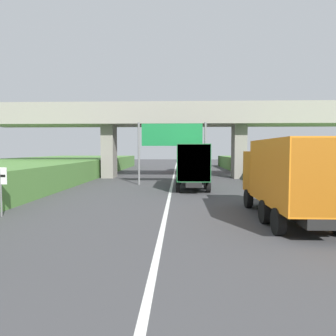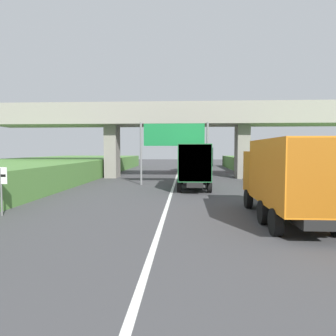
{
  "view_description": "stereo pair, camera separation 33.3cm",
  "coord_description": "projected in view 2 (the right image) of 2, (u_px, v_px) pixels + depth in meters",
  "views": [
    {
      "loc": [
        0.64,
        2.39,
        3.01
      ],
      "look_at": [
        0.0,
        19.26,
        2.0
      ],
      "focal_mm": 32.24,
      "sensor_mm": 36.0,
      "label": 1
    },
    {
      "loc": [
        0.97,
        2.4,
        3.01
      ],
      "look_at": [
        0.0,
        19.26,
        2.0
      ],
      "focal_mm": 32.24,
      "sensor_mm": 36.0,
      "label": 2
    }
  ],
  "objects": [
    {
      "name": "overpass_bridge",
      "position": [
        176.0,
        123.0,
        32.38
      ],
      "size": [
        40.0,
        4.8,
        7.86
      ],
      "color": "gray",
      "rests_on": "ground"
    },
    {
      "name": "construction_barrel_2",
      "position": [
        335.0,
        217.0,
        11.44
      ],
      "size": [
        0.57,
        0.57,
        0.9
      ],
      "color": "orange",
      "rests_on": "ground"
    },
    {
      "name": "truck_black",
      "position": [
        205.0,
        156.0,
        58.16
      ],
      "size": [
        2.44,
        7.3,
        3.44
      ],
      "color": "black",
      "rests_on": "ground"
    },
    {
      "name": "lane_centre_stripe",
      "position": [
        174.0,
        185.0,
        25.76
      ],
      "size": [
        0.2,
        96.03,
        0.01
      ],
      "primitive_type": "cube",
      "color": "white",
      "rests_on": "ground"
    },
    {
      "name": "truck_green",
      "position": [
        194.0,
        164.0,
        23.52
      ],
      "size": [
        2.44,
        7.3,
        3.44
      ],
      "color": "black",
      "rests_on": "ground"
    },
    {
      "name": "truck_orange",
      "position": [
        286.0,
        176.0,
        12.69
      ],
      "size": [
        2.44,
        7.3,
        3.44
      ],
      "color": "black",
      "rests_on": "ground"
    },
    {
      "name": "speed_limit_sign",
      "position": [
        1.0,
        184.0,
        13.68
      ],
      "size": [
        0.6,
        0.08,
        2.23
      ],
      "color": "slate",
      "rests_on": "ground"
    },
    {
      "name": "overhead_highway_sign",
      "position": [
        174.0,
        139.0,
        25.75
      ],
      "size": [
        5.88,
        0.18,
        5.36
      ],
      "color": "slate",
      "rests_on": "ground"
    },
    {
      "name": "truck_red",
      "position": [
        192.0,
        158.0,
        41.03
      ],
      "size": [
        2.44,
        7.3,
        3.44
      ],
      "color": "black",
      "rests_on": "ground"
    },
    {
      "name": "construction_barrel_4",
      "position": [
        267.0,
        188.0,
        20.27
      ],
      "size": [
        0.57,
        0.57,
        0.9
      ],
      "color": "orange",
      "rests_on": "ground"
    },
    {
      "name": "construction_barrel_3",
      "position": [
        294.0,
        199.0,
        15.85
      ],
      "size": [
        0.57,
        0.57,
        0.9
      ],
      "color": "orange",
      "rests_on": "ground"
    }
  ]
}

